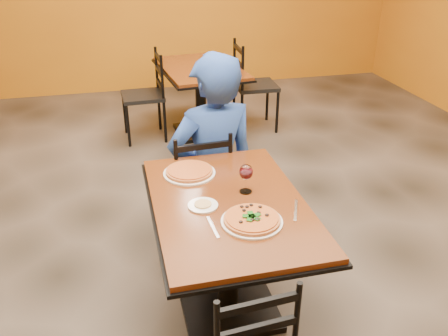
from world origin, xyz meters
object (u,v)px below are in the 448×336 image
object	(u,v)px
table_main	(229,231)
chair_second_right	(256,86)
wine_glass	(246,177)
chair_main_far	(198,185)
plate_main	(252,222)
chair_second_left	(143,96)
table_second	(200,84)
pizza_far	(189,171)
pizza_main	(252,219)
side_plate	(203,205)
plate_far	(189,173)
diner	(213,149)

from	to	relation	value
table_main	chair_second_right	bearing A→B (deg)	69.89
wine_glass	chair_main_far	bearing A→B (deg)	101.84
chair_main_far	plate_main	bearing A→B (deg)	92.09
table_main	chair_second_left	size ratio (longest dim) A/B	1.31
table_second	chair_main_far	xyz separation A→B (m)	(-0.41, -1.97, -0.11)
pizza_far	wine_glass	xyz separation A→B (m)	(0.27, -0.28, 0.07)
table_second	pizza_main	bearing A→B (deg)	-96.09
side_plate	table_second	bearing A→B (deg)	79.25
chair_second_left	side_plate	world-z (taller)	chair_second_left
pizza_main	plate_far	size ratio (longest dim) A/B	0.92
pizza_main	side_plate	distance (m)	0.29
chair_second_left	wine_glass	distance (m)	2.71
chair_main_far	diner	bearing A→B (deg)	-161.91
chair_second_right	wine_glass	world-z (taller)	chair_second_right
chair_second_right	pizza_far	bearing A→B (deg)	156.53
chair_second_left	side_plate	xyz separation A→B (m)	(0.10, -2.75, 0.29)
plate_main	wine_glass	bearing A→B (deg)	79.78
diner	plate_far	distance (m)	0.52
diner	chair_second_left	bearing A→B (deg)	-90.04
chair_second_left	wine_glass	xyz separation A→B (m)	(0.36, -2.66, 0.37)
plate_far	side_plate	world-z (taller)	same
chair_second_left	pizza_far	distance (m)	2.39
plate_main	plate_far	size ratio (longest dim) A/B	1.00
plate_far	diner	bearing A→B (deg)	61.61
plate_main	pizza_main	distance (m)	0.02
table_second	chair_main_far	size ratio (longest dim) A/B	1.43
chair_second_left	pizza_main	distance (m)	2.99
diner	plate_far	world-z (taller)	diner
diner	plate_main	bearing A→B (deg)	78.11
table_main	plate_far	xyz separation A→B (m)	(-0.15, 0.36, 0.20)
side_plate	plate_far	bearing A→B (deg)	90.94
pizza_far	diner	bearing A→B (deg)	61.61
chair_second_right	pizza_far	xyz separation A→B (m)	(-1.15, -2.37, 0.28)
plate_main	pizza_main	bearing A→B (deg)	0.00
pizza_far	side_plate	xyz separation A→B (m)	(0.01, -0.38, -0.02)
chair_second_right	plate_far	distance (m)	2.65
table_second	plate_main	size ratio (longest dim) A/B	4.06
table_second	diner	xyz separation A→B (m)	(-0.28, -1.92, 0.13)
table_main	table_second	xyz separation A→B (m)	(0.38, 2.74, -0.00)
side_plate	diner	bearing A→B (deg)	73.97
chair_main_far	pizza_main	xyz separation A→B (m)	(0.09, -0.99, 0.33)
table_main	table_second	distance (m)	2.76
table_main	chair_main_far	xyz separation A→B (m)	(-0.03, 0.77, -0.12)
diner	pizza_far	world-z (taller)	diner
table_second	chair_second_right	xyz separation A→B (m)	(0.62, 0.00, -0.06)
table_second	side_plate	size ratio (longest dim) A/B	7.87
diner	pizza_far	distance (m)	0.52
plate_far	table_main	bearing A→B (deg)	-67.54
chair_second_right	pizza_main	world-z (taller)	chair_second_right
pizza_main	pizza_far	world-z (taller)	same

